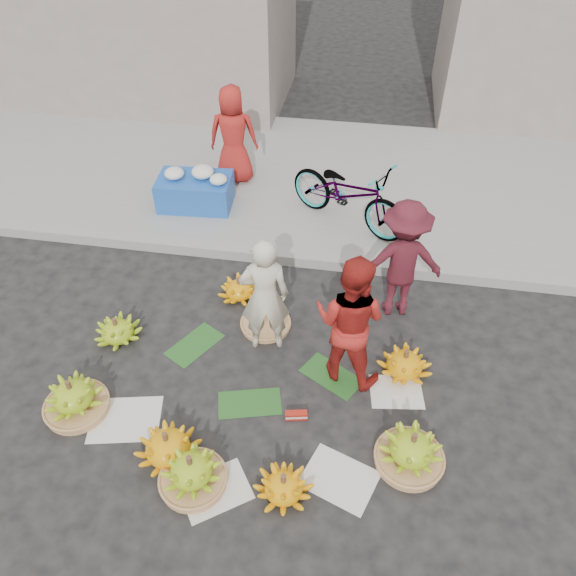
% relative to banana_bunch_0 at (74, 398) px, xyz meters
% --- Properties ---
extents(ground, '(80.00, 80.00, 0.00)m').
position_rel_banana_bunch_0_xyz_m(ground, '(1.83, 0.56, -0.19)').
color(ground, black).
rests_on(ground, ground).
extents(curb, '(40.00, 0.25, 0.15)m').
position_rel_banana_bunch_0_xyz_m(curb, '(1.83, 2.76, -0.11)').
color(curb, gray).
rests_on(curb, ground).
extents(sidewalk, '(40.00, 4.00, 0.12)m').
position_rel_banana_bunch_0_xyz_m(sidewalk, '(1.83, 4.86, -0.13)').
color(sidewalk, gray).
rests_on(sidewalk, ground).
extents(newspaper_scatter, '(3.20, 1.80, 0.00)m').
position_rel_banana_bunch_0_xyz_m(newspaper_scatter, '(1.83, -0.24, -0.19)').
color(newspaper_scatter, silver).
rests_on(newspaper_scatter, ground).
extents(banana_leaves, '(2.00, 1.00, 0.00)m').
position_rel_banana_bunch_0_xyz_m(banana_leaves, '(1.73, 0.76, -0.19)').
color(banana_leaves, '#1A4B19').
rests_on(banana_leaves, ground).
extents(banana_bunch_0, '(0.64, 0.64, 0.44)m').
position_rel_banana_bunch_0_xyz_m(banana_bunch_0, '(0.00, 0.00, 0.00)').
color(banana_bunch_0, '#A87446').
rests_on(banana_bunch_0, ground).
extents(banana_bunch_1, '(0.60, 0.60, 0.37)m').
position_rel_banana_bunch_0_xyz_m(banana_bunch_1, '(1.10, -0.36, -0.03)').
color(banana_bunch_1, '#F5A80C').
rests_on(banana_bunch_1, ground).
extents(banana_bunch_2, '(0.61, 0.61, 0.43)m').
position_rel_banana_bunch_0_xyz_m(banana_bunch_2, '(1.41, -0.60, -0.01)').
color(banana_bunch_2, '#A87446').
rests_on(banana_bunch_2, ground).
extents(banana_bunch_3, '(0.57, 0.57, 0.31)m').
position_rel_banana_bunch_0_xyz_m(banana_bunch_3, '(2.24, -0.57, -0.06)').
color(banana_bunch_3, '#F5A80C').
rests_on(banana_bunch_3, ground).
extents(banana_bunch_4, '(0.70, 0.70, 0.45)m').
position_rel_banana_bunch_0_xyz_m(banana_bunch_4, '(3.35, -0.05, 0.00)').
color(banana_bunch_4, '#A87446').
rests_on(banana_bunch_4, ground).
extents(banana_bunch_5, '(0.70, 0.70, 0.35)m').
position_rel_banana_bunch_0_xyz_m(banana_bunch_5, '(3.29, 1.04, -0.04)').
color(banana_bunch_5, '#F5A80C').
rests_on(banana_bunch_5, ground).
extents(banana_bunch_6, '(0.59, 0.59, 0.32)m').
position_rel_banana_bunch_0_xyz_m(banana_bunch_6, '(0.04, 1.01, -0.05)').
color(banana_bunch_6, '#78A417').
rests_on(banana_bunch_6, ground).
extents(banana_bunch_7, '(0.51, 0.51, 0.31)m').
position_rel_banana_bunch_0_xyz_m(banana_bunch_7, '(1.25, 1.95, -0.06)').
color(banana_bunch_7, '#F5A80C').
rests_on(banana_bunch_7, ground).
extents(basket_spare, '(0.61, 0.61, 0.07)m').
position_rel_banana_bunch_0_xyz_m(basket_spare, '(1.67, 1.49, -0.16)').
color(basket_spare, '#A87446').
rests_on(basket_spare, ground).
extents(incense_stack, '(0.23, 0.11, 0.09)m').
position_rel_banana_bunch_0_xyz_m(incense_stack, '(2.23, 0.26, -0.14)').
color(incense_stack, '#AA1D12').
rests_on(incense_stack, ground).
extents(vendor_cream, '(0.60, 0.46, 1.47)m').
position_rel_banana_bunch_0_xyz_m(vendor_cream, '(1.73, 1.22, 0.54)').
color(vendor_cream, beige).
rests_on(vendor_cream, ground).
extents(vendor_red, '(0.90, 0.79, 1.57)m').
position_rel_banana_bunch_0_xyz_m(vendor_red, '(2.66, 0.95, 0.59)').
color(vendor_red, red).
rests_on(vendor_red, ground).
extents(man_striped, '(1.07, 0.74, 1.52)m').
position_rel_banana_bunch_0_xyz_m(man_striped, '(3.17, 2.04, 0.57)').
color(man_striped, maroon).
rests_on(man_striped, ground).
extents(flower_table, '(1.10, 0.73, 0.62)m').
position_rel_banana_bunch_0_xyz_m(flower_table, '(0.20, 3.71, 0.18)').
color(flower_table, '#194AA6').
rests_on(flower_table, sidewalk).
extents(grey_bucket, '(0.31, 0.31, 0.35)m').
position_rel_banana_bunch_0_xyz_m(grey_bucket, '(-0.19, 3.86, 0.10)').
color(grey_bucket, gray).
rests_on(grey_bucket, sidewalk).
extents(flower_vendor, '(0.80, 0.58, 1.50)m').
position_rel_banana_bunch_0_xyz_m(flower_vendor, '(0.60, 4.52, 0.68)').
color(flower_vendor, red).
rests_on(flower_vendor, sidewalk).
extents(bicycle, '(1.49, 1.94, 0.98)m').
position_rel_banana_bunch_0_xyz_m(bicycle, '(2.44, 3.61, 0.42)').
color(bicycle, gray).
rests_on(bicycle, sidewalk).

